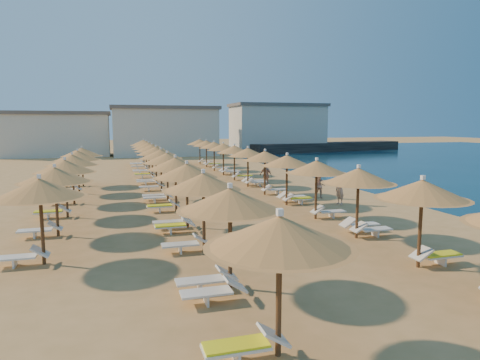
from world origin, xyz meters
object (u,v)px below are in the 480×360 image
object	(u,v)px
beachgoer_b	(320,186)
beachgoer_c	(266,175)
jetty	(329,147)
parasol_row_east	(256,155)
beachgoer_a	(340,190)
parasol_row_west	(164,157)

from	to	relation	value
beachgoer_b	beachgoer_c	xyz separation A→B (m)	(-1.78, 5.24, 0.12)
jetty	parasol_row_east	xyz separation A→B (m)	(-25.97, -38.24, 1.82)
beachgoer_a	beachgoer_c	world-z (taller)	beachgoer_c
parasol_row_west	beachgoer_b	xyz separation A→B (m)	(9.38, -4.16, -1.77)
beachgoer_b	beachgoer_c	size ratio (longest dim) A/B	0.87
parasol_row_west	jetty	bearing A→B (deg)	49.69
beachgoer_c	beachgoer_b	bearing A→B (deg)	-13.78
beachgoer_a	parasol_row_east	bearing A→B (deg)	-166.03
jetty	beachgoer_b	bearing A→B (deg)	-131.04
jetty	beachgoer_b	world-z (taller)	beachgoer_b
beachgoer_b	beachgoer_a	xyz separation A→B (m)	(0.17, -2.31, 0.09)
jetty	beachgoer_a	world-z (taller)	beachgoer_a
beachgoer_b	beachgoer_c	world-z (taller)	beachgoer_c
beachgoer_b	beachgoer_a	distance (m)	2.32
parasol_row_east	beachgoer_c	xyz separation A→B (m)	(1.13, 1.08, -1.65)
parasol_row_west	beachgoer_a	xyz separation A→B (m)	(9.55, -6.47, -1.68)
parasol_row_west	beachgoer_c	size ratio (longest dim) A/B	24.35
jetty	parasol_row_west	distance (m)	50.18
jetty	parasol_row_west	world-z (taller)	parasol_row_west
beachgoer_a	parasol_row_west	bearing A→B (deg)	-135.60
beachgoer_b	parasol_row_west	bearing A→B (deg)	-163.82
parasol_row_west	parasol_row_east	bearing A→B (deg)	0.00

